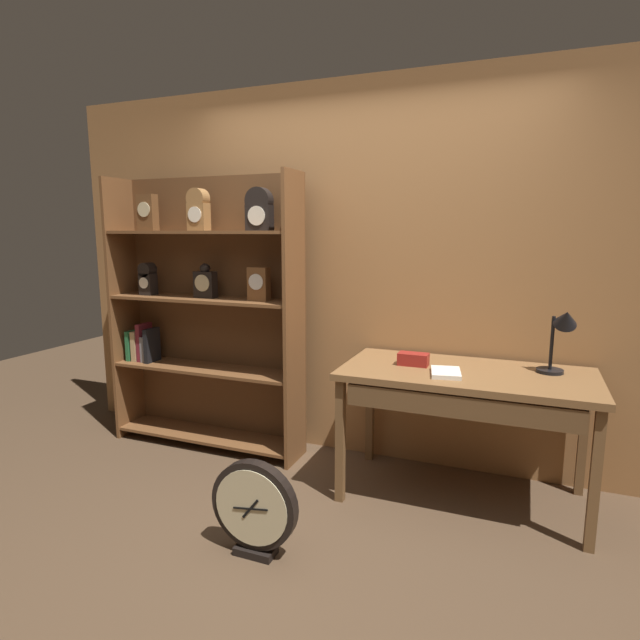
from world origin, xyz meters
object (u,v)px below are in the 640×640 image
Objects in this scene: desk_lamp at (562,332)px; round_clock_large at (254,508)px; bookshelf at (204,311)px; open_repair_manual at (446,373)px; toolbox_small at (413,359)px; workbench at (465,386)px.

desk_lamp is 1.91m from round_clock_large.
bookshelf reaches higher than desk_lamp.
desk_lamp reaches higher than open_repair_manual.
round_clock_large is (-1.37, -1.07, -0.79)m from desk_lamp.
toolbox_small is (1.57, -0.12, -0.19)m from bookshelf.
open_repair_manual is at bearing 47.00° from round_clock_large.
workbench is 0.17m from open_repair_manual.
desk_lamp is 2.24× the size of toolbox_small.
bookshelf is at bearing 161.03° from open_repair_manual.
desk_lamp is at bearing 10.99° from open_repair_manual.
desk_lamp reaches higher than toolbox_small.
round_clock_large is at bearing -133.19° from workbench.
desk_lamp is 0.68m from open_repair_manual.
toolbox_small is (-0.81, -0.09, -0.21)m from desk_lamp.
toolbox_small is 1.27m from round_clock_large.
open_repair_manual is at bearing -158.30° from desk_lamp.
bookshelf is at bearing 179.42° from desk_lamp.
round_clock_large is (-0.57, -0.98, -0.58)m from toolbox_small.
workbench is 2.91× the size of round_clock_large.
bookshelf reaches higher than round_clock_large.
round_clock_large is (-0.78, -0.84, -0.55)m from open_repair_manual.
toolbox_small is at bearing 60.00° from round_clock_large.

